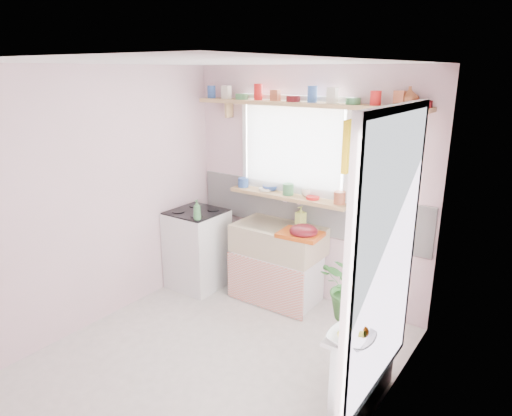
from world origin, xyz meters
The scene contains 19 objects.
room centered at (0.66, 0.86, 1.37)m, with size 3.20×3.20×3.20m.
sink_unit centered at (-0.15, 1.29, 0.43)m, with size 0.95×0.65×1.11m.
cooker centered at (-1.10, 1.05, 0.46)m, with size 0.58×0.58×0.93m.
radiator_ledge centered at (1.30, 0.20, 0.40)m, with size 0.22×0.95×0.78m.
windowsill centered at (-0.15, 1.48, 1.14)m, with size 1.40×0.22×0.04m, color tan.
pine_shelf centered at (0.00, 1.47, 2.12)m, with size 2.52×0.24×0.04m, color tan.
shelf_crockery centered at (-0.04, 1.47, 2.19)m, with size 2.47×0.11×0.12m.
sill_crockery centered at (-0.15, 1.48, 1.22)m, with size 1.35×0.11×0.12m.
dish_tray centered at (0.19, 1.16, 0.87)m, with size 0.42×0.32×0.04m, color #CA4F11.
colander centered at (0.22, 1.17, 0.91)m, with size 0.28×0.28×0.13m, color maroon.
jade_plant centered at (1.21, 0.11, 1.01)m, with size 0.43×0.37×0.47m, color #2B5A24.
fruit_bowl centered at (1.33, -0.18, 0.81)m, with size 0.30×0.30×0.07m, color silver.
herb_pot centered at (1.33, -0.20, 0.89)m, with size 0.12×0.08×0.23m, color #276126.
soap_bottle_sink centered at (0.00, 1.50, 0.95)m, with size 0.09×0.09×0.20m, color #E7FD70.
sill_cup centered at (0.04, 1.54, 1.20)m, with size 0.11×0.11×0.09m, color white.
sill_bowl centered at (-0.41, 1.54, 1.19)m, with size 0.18×0.18×0.06m, color #3454AA.
shelf_vase centered at (1.03, 1.53, 2.23)m, with size 0.16×0.16×0.17m, color #A55C32.
cooker_bottle centered at (-0.88, 0.83, 1.02)m, with size 0.08×0.08×0.22m, color #468C4E.
fruit centered at (1.34, -0.17, 0.87)m, with size 0.20×0.14×0.10m.
Camera 1 is at (2.29, -2.59, 2.45)m, focal length 32.00 mm.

